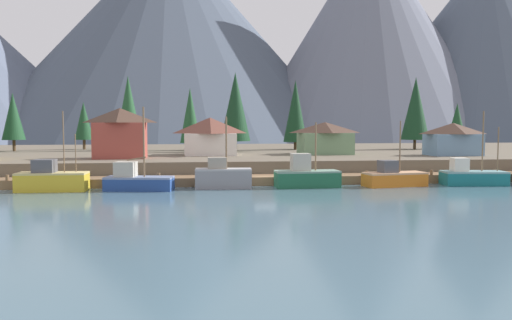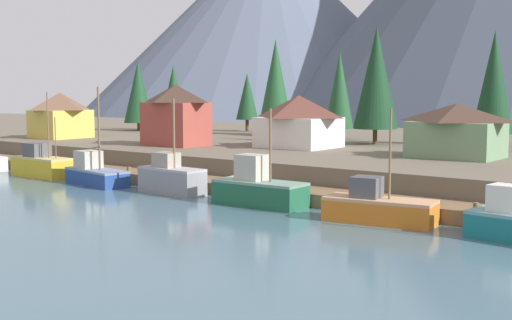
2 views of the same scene
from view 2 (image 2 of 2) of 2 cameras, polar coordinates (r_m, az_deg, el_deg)
ground_plane at (r=70.13m, az=8.21°, el=-1.52°), size 400.00×400.00×1.00m
dock at (r=55.20m, az=-1.08°, el=-2.42°), size 80.00×4.00×1.60m
shoreline_bank at (r=80.54m, az=12.45°, el=0.60°), size 400.00×56.00×2.50m
mountain_west_peak at (r=224.95m, az=0.96°, el=11.43°), size 124.96×124.96×60.42m
fishing_boat_yellow at (r=69.69m, az=-17.83°, el=-0.36°), size 7.16×2.77×8.39m
fishing_boat_blue at (r=62.41m, az=-13.55°, el=-1.10°), size 7.41×3.61×8.87m
fishing_boat_grey at (r=55.88m, az=-7.24°, el=-1.53°), size 6.23×2.60×7.86m
fishing_boat_green at (r=49.64m, az=0.22°, el=-2.50°), size 7.17×2.92×7.24m
fishing_boat_orange at (r=44.00m, az=10.36°, el=-3.99°), size 7.41×3.64×7.40m
house_white at (r=71.35m, az=3.67°, el=3.36°), size 7.84×6.97×5.54m
house_yellow at (r=89.24m, az=-16.34°, el=3.72°), size 5.91×6.58×5.80m
house_green at (r=62.87m, az=16.71°, el=2.47°), size 7.94×6.13×4.88m
house_red at (r=74.20m, az=-6.86°, el=3.87°), size 6.95×4.84×6.69m
conifer_near_right at (r=102.65m, az=-10.01°, el=5.74°), size 4.42×4.42×10.49m
conifer_mid_left at (r=102.94m, az=-7.05°, el=5.79°), size 3.74×3.74×9.84m
conifer_back_left at (r=84.19m, az=7.13°, el=5.92°), size 3.59×3.59×10.89m
conifer_back_right at (r=77.02m, az=19.61°, el=6.26°), size 4.28×4.28×12.48m
conifer_centre at (r=99.70m, az=-0.76°, el=5.43°), size 3.33×3.33×8.61m
conifer_far_left at (r=76.42m, az=10.20°, el=6.91°), size 4.98×4.98×13.15m
conifer_far_right at (r=90.96m, az=1.68°, el=6.74°), size 4.40×4.40×12.93m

